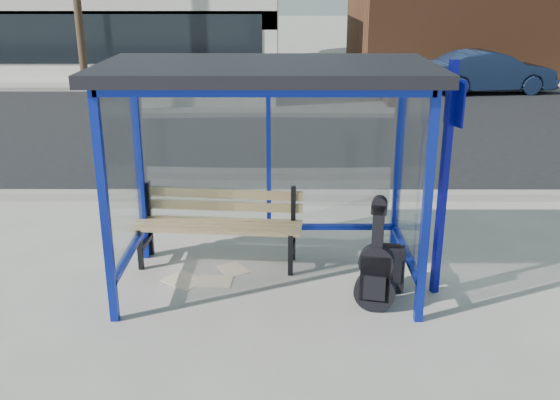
{
  "coord_description": "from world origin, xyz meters",
  "views": [
    {
      "loc": [
        0.15,
        -6.19,
        3.16
      ],
      "look_at": [
        0.13,
        0.2,
        0.93
      ],
      "focal_mm": 40.0,
      "sensor_mm": 36.0,
      "label": 1
    }
  ],
  "objects_px": {
    "suitcase": "(390,269)",
    "parked_car": "(489,72)",
    "guitar_bag": "(376,272)",
    "backpack": "(378,275)",
    "bench": "(218,221)"
  },
  "relations": [
    {
      "from": "suitcase",
      "to": "parked_car",
      "type": "relative_size",
      "value": 0.14
    },
    {
      "from": "guitar_bag",
      "to": "backpack",
      "type": "bearing_deg",
      "value": 90.53
    },
    {
      "from": "bench",
      "to": "backpack",
      "type": "height_order",
      "value": "bench"
    },
    {
      "from": "guitar_bag",
      "to": "suitcase",
      "type": "bearing_deg",
      "value": 76.91
    },
    {
      "from": "guitar_bag",
      "to": "parked_car",
      "type": "relative_size",
      "value": 0.3
    },
    {
      "from": "suitcase",
      "to": "backpack",
      "type": "xyz_separation_m",
      "value": [
        -0.13,
        -0.05,
        -0.06
      ]
    },
    {
      "from": "bench",
      "to": "guitar_bag",
      "type": "distance_m",
      "value": 2.05
    },
    {
      "from": "backpack",
      "to": "parked_car",
      "type": "xyz_separation_m",
      "value": [
        5.22,
        12.94,
        0.44
      ]
    },
    {
      "from": "bench",
      "to": "backpack",
      "type": "xyz_separation_m",
      "value": [
        1.78,
        -0.76,
        -0.33
      ]
    },
    {
      "from": "guitar_bag",
      "to": "backpack",
      "type": "height_order",
      "value": "guitar_bag"
    },
    {
      "from": "bench",
      "to": "suitcase",
      "type": "xyz_separation_m",
      "value": [
        1.91,
        -0.71,
        -0.28
      ]
    },
    {
      "from": "guitar_bag",
      "to": "backpack",
      "type": "relative_size",
      "value": 2.85
    },
    {
      "from": "bench",
      "to": "suitcase",
      "type": "relative_size",
      "value": 3.7
    },
    {
      "from": "suitcase",
      "to": "backpack",
      "type": "relative_size",
      "value": 1.33
    },
    {
      "from": "parked_car",
      "to": "bench",
      "type": "bearing_deg",
      "value": 143.06
    }
  ]
}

